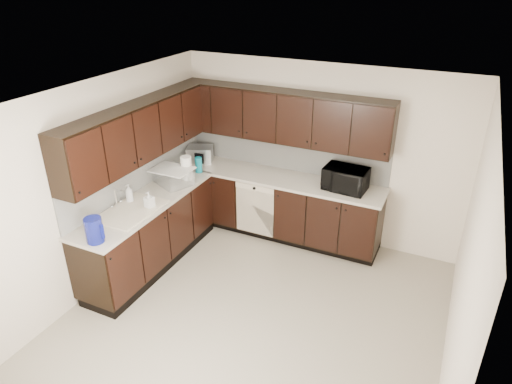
# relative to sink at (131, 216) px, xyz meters

# --- Properties ---
(floor) EXTENTS (4.00, 4.00, 0.00)m
(floor) POSITION_rel_sink_xyz_m (1.68, 0.01, -0.88)
(floor) COLOR #A29886
(floor) RESTS_ON ground
(ceiling) EXTENTS (4.00, 4.00, 0.00)m
(ceiling) POSITION_rel_sink_xyz_m (1.68, 0.01, 1.62)
(ceiling) COLOR white
(ceiling) RESTS_ON wall_back
(wall_back) EXTENTS (4.00, 0.02, 2.50)m
(wall_back) POSITION_rel_sink_xyz_m (1.68, 2.01, 0.37)
(wall_back) COLOR silver
(wall_back) RESTS_ON floor
(wall_left) EXTENTS (0.02, 4.00, 2.50)m
(wall_left) POSITION_rel_sink_xyz_m (-0.32, 0.01, 0.37)
(wall_left) COLOR silver
(wall_left) RESTS_ON floor
(wall_right) EXTENTS (0.02, 4.00, 2.50)m
(wall_right) POSITION_rel_sink_xyz_m (3.68, 0.01, 0.37)
(wall_right) COLOR silver
(wall_right) RESTS_ON floor
(wall_front) EXTENTS (4.00, 0.02, 2.50)m
(wall_front) POSITION_rel_sink_xyz_m (1.68, -1.99, 0.37)
(wall_front) COLOR silver
(wall_front) RESTS_ON floor
(lower_cabinets) EXTENTS (3.00, 2.80, 0.90)m
(lower_cabinets) POSITION_rel_sink_xyz_m (0.67, 1.12, -0.47)
(lower_cabinets) COLOR black
(lower_cabinets) RESTS_ON floor
(countertop) EXTENTS (3.03, 2.83, 0.04)m
(countertop) POSITION_rel_sink_xyz_m (0.67, 1.12, 0.04)
(countertop) COLOR #BDB4A5
(countertop) RESTS_ON lower_cabinets
(backsplash) EXTENTS (3.00, 2.80, 0.48)m
(backsplash) POSITION_rel_sink_xyz_m (0.46, 1.33, 0.30)
(backsplash) COLOR #BBBCB7
(backsplash) RESTS_ON countertop
(upper_cabinets) EXTENTS (3.00, 2.80, 0.70)m
(upper_cabinets) POSITION_rel_sink_xyz_m (0.58, 1.22, 0.89)
(upper_cabinets) COLOR black
(upper_cabinets) RESTS_ON wall_back
(dishwasher) EXTENTS (0.58, 0.04, 0.78)m
(dishwasher) POSITION_rel_sink_xyz_m (0.98, 1.42, -0.33)
(dishwasher) COLOR beige
(dishwasher) RESTS_ON lower_cabinets
(sink) EXTENTS (0.54, 0.82, 0.42)m
(sink) POSITION_rel_sink_xyz_m (0.00, 0.00, 0.00)
(sink) COLOR beige
(sink) RESTS_ON countertop
(microwave) EXTENTS (0.58, 0.41, 0.31)m
(microwave) POSITION_rel_sink_xyz_m (2.16, 1.69, 0.21)
(microwave) COLOR black
(microwave) RESTS_ON countertop
(soap_bottle_a) EXTENTS (0.11, 0.12, 0.22)m
(soap_bottle_a) POSITION_rel_sink_xyz_m (0.15, 0.18, 0.17)
(soap_bottle_a) COLOR gray
(soap_bottle_a) RESTS_ON countertop
(soap_bottle_b) EXTENTS (0.11, 0.11, 0.24)m
(soap_bottle_b) POSITION_rel_sink_xyz_m (-0.16, 0.20, 0.18)
(soap_bottle_b) COLOR gray
(soap_bottle_b) RESTS_ON countertop
(toaster_oven) EXTENTS (0.45, 0.40, 0.23)m
(toaster_oven) POSITION_rel_sink_xyz_m (-0.07, 1.71, 0.18)
(toaster_oven) COLOR silver
(toaster_oven) RESTS_ON countertop
(storage_bin) EXTENTS (0.62, 0.56, 0.20)m
(storage_bin) POSITION_rel_sink_xyz_m (-0.00, 0.89, 0.16)
(storage_bin) COLOR silver
(storage_bin) RESTS_ON countertop
(blue_pitcher) EXTENTS (0.24, 0.24, 0.28)m
(blue_pitcher) POSITION_rel_sink_xyz_m (0.10, -0.69, 0.20)
(blue_pitcher) COLOR navy
(blue_pitcher) RESTS_ON countertop
(teal_tumbler) EXTENTS (0.10, 0.10, 0.22)m
(teal_tumbler) POSITION_rel_sink_xyz_m (0.12, 1.36, 0.17)
(teal_tumbler) COLOR #0D7F98
(teal_tumbler) RESTS_ON countertop
(paper_towel_roll) EXTENTS (0.18, 0.18, 0.33)m
(paper_towel_roll) POSITION_rel_sink_xyz_m (0.10, 1.09, 0.22)
(paper_towel_roll) COLOR white
(paper_towel_roll) RESTS_ON countertop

